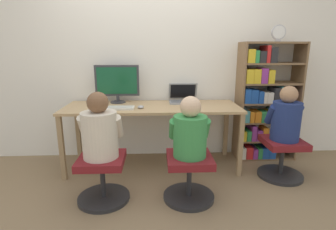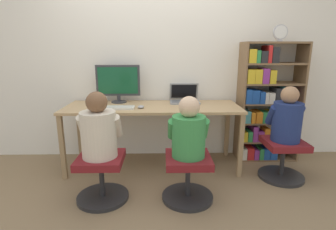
# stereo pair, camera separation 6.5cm
# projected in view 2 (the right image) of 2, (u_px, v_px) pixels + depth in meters

# --- Properties ---
(ground_plane) EXTENTS (14.00, 14.00, 0.00)m
(ground_plane) POSITION_uv_depth(u_px,v_px,m) (153.00, 179.00, 2.95)
(ground_plane) COLOR #846B4C
(wall_back) EXTENTS (10.00, 0.05, 2.60)m
(wall_back) POSITION_uv_depth(u_px,v_px,m) (153.00, 59.00, 3.38)
(wall_back) COLOR white
(wall_back) RESTS_ON ground_plane
(desk) EXTENTS (2.06, 0.70, 0.77)m
(desk) POSITION_uv_depth(u_px,v_px,m) (153.00, 112.00, 3.12)
(desk) COLOR tan
(desk) RESTS_ON ground_plane
(desktop_monitor) EXTENTS (0.54, 0.19, 0.47)m
(desktop_monitor) POSITION_uv_depth(u_px,v_px,m) (118.00, 83.00, 3.24)
(desktop_monitor) COLOR #333338
(desktop_monitor) RESTS_ON desk
(laptop) EXTENTS (0.37, 0.32, 0.23)m
(laptop) POSITION_uv_depth(u_px,v_px,m) (184.00, 98.00, 3.31)
(laptop) COLOR gray
(laptop) RESTS_ON desk
(keyboard) EXTENTS (0.44, 0.16, 0.03)m
(keyboard) POSITION_uv_depth(u_px,v_px,m) (114.00, 108.00, 2.95)
(keyboard) COLOR silver
(keyboard) RESTS_ON desk
(computer_mouse_by_keyboard) EXTENTS (0.07, 0.10, 0.03)m
(computer_mouse_by_keyboard) POSITION_uv_depth(u_px,v_px,m) (141.00, 107.00, 2.97)
(computer_mouse_by_keyboard) COLOR #99999E
(computer_mouse_by_keyboard) RESTS_ON desk
(office_chair_left) EXTENTS (0.50, 0.50, 0.44)m
(office_chair_left) POSITION_uv_depth(u_px,v_px,m) (102.00, 176.00, 2.50)
(office_chair_left) COLOR #262628
(office_chair_left) RESTS_ON ground_plane
(office_chair_right) EXTENTS (0.50, 0.50, 0.44)m
(office_chair_right) POSITION_uv_depth(u_px,v_px,m) (188.00, 176.00, 2.51)
(office_chair_right) COLOR #262628
(office_chair_right) RESTS_ON ground_plane
(person_at_monitor) EXTENTS (0.40, 0.32, 0.61)m
(person_at_monitor) POSITION_uv_depth(u_px,v_px,m) (99.00, 130.00, 2.40)
(person_at_monitor) COLOR beige
(person_at_monitor) RESTS_ON office_chair_left
(person_at_laptop) EXTENTS (0.38, 0.31, 0.57)m
(person_at_laptop) POSITION_uv_depth(u_px,v_px,m) (189.00, 132.00, 2.40)
(person_at_laptop) COLOR #388C47
(person_at_laptop) RESTS_ON office_chair_right
(bookshelf) EXTENTS (0.76, 0.33, 1.51)m
(bookshelf) POSITION_uv_depth(u_px,v_px,m) (264.00, 104.00, 3.34)
(bookshelf) COLOR brown
(bookshelf) RESTS_ON ground_plane
(desk_clock) EXTENTS (0.17, 0.03, 0.19)m
(desk_clock) POSITION_uv_depth(u_px,v_px,m) (280.00, 33.00, 3.05)
(desk_clock) COLOR #B2B2B7
(desk_clock) RESTS_ON bookshelf
(office_chair_side) EXTENTS (0.50, 0.50, 0.44)m
(office_chair_side) POSITION_uv_depth(u_px,v_px,m) (283.00, 157.00, 2.93)
(office_chair_side) COLOR #262628
(office_chair_side) RESTS_ON ground_plane
(person_near_shelf) EXTENTS (0.37, 0.31, 0.60)m
(person_near_shelf) POSITION_uv_depth(u_px,v_px,m) (287.00, 118.00, 2.82)
(person_near_shelf) COLOR navy
(person_near_shelf) RESTS_ON office_chair_side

